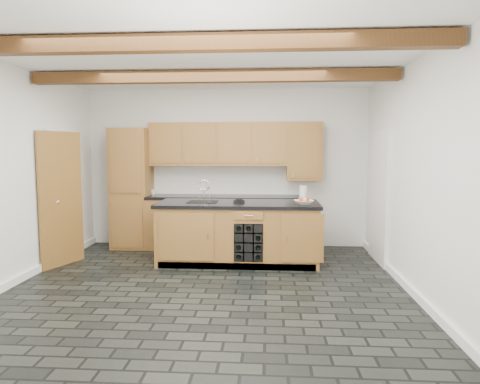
# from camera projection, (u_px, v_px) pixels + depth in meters

# --- Properties ---
(ground) EXTENTS (5.00, 5.00, 0.00)m
(ground) POSITION_uv_depth(u_px,v_px,m) (207.00, 288.00, 5.36)
(ground) COLOR black
(ground) RESTS_ON ground
(room_shell) EXTENTS (5.01, 5.00, 5.00)m
(room_shell) POSITION_uv_depth(u_px,v_px,m) (205.00, 165.00, 5.74)
(room_shell) COLOR white
(room_shell) RESTS_ON ground
(back_cabinetry) EXTENTS (3.65, 0.62, 2.20)m
(back_cabinetry) POSITION_uv_depth(u_px,v_px,m) (204.00, 193.00, 7.51)
(back_cabinetry) COLOR #956030
(back_cabinetry) RESTS_ON ground
(island) EXTENTS (2.48, 0.96, 0.93)m
(island) POSITION_uv_depth(u_px,v_px,m) (239.00, 232.00, 6.57)
(island) COLOR #956030
(island) RESTS_ON ground
(faucet) EXTENTS (0.45, 0.40, 0.34)m
(faucet) POSITION_uv_depth(u_px,v_px,m) (203.00, 200.00, 6.60)
(faucet) COLOR black
(faucet) RESTS_ON island
(kitchen_scale) EXTENTS (0.18, 0.13, 0.05)m
(kitchen_scale) POSITION_uv_depth(u_px,v_px,m) (239.00, 201.00, 6.51)
(kitchen_scale) COLOR black
(kitchen_scale) RESTS_ON island
(fruit_bowl) EXTENTS (0.33, 0.33, 0.07)m
(fruit_bowl) POSITION_uv_depth(u_px,v_px,m) (304.00, 202.00, 6.25)
(fruit_bowl) COLOR silver
(fruit_bowl) RESTS_ON island
(fruit_cluster) EXTENTS (0.16, 0.17, 0.07)m
(fruit_cluster) POSITION_uv_depth(u_px,v_px,m) (304.00, 200.00, 6.25)
(fruit_cluster) COLOR #B41824
(fruit_cluster) RESTS_ON fruit_bowl
(paper_towel) EXTENTS (0.12, 0.12, 0.24)m
(paper_towel) POSITION_uv_depth(u_px,v_px,m) (303.00, 193.00, 6.74)
(paper_towel) COLOR white
(paper_towel) RESTS_ON island
(mug) EXTENTS (0.11, 0.11, 0.09)m
(mug) POSITION_uv_depth(u_px,v_px,m) (153.00, 192.00, 7.65)
(mug) COLOR white
(mug) RESTS_ON back_cabinetry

